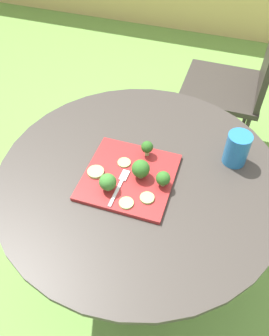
{
  "coord_description": "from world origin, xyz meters",
  "views": [
    {
      "loc": [
        0.22,
        -0.73,
        1.61
      ],
      "look_at": [
        -0.01,
        -0.01,
        0.77
      ],
      "focal_mm": 37.31,
      "sensor_mm": 36.0,
      "label": 1
    }
  ],
  "objects_px": {
    "patio_chair": "(242,77)",
    "fork": "(120,184)",
    "salad_plate": "(129,177)",
    "drinking_glass": "(236,150)"
  },
  "relations": [
    {
      "from": "patio_chair",
      "to": "fork",
      "type": "bearing_deg",
      "value": -106.17
    },
    {
      "from": "salad_plate",
      "to": "drinking_glass",
      "type": "relative_size",
      "value": 2.46
    },
    {
      "from": "salad_plate",
      "to": "drinking_glass",
      "type": "distance_m",
      "value": 0.37
    },
    {
      "from": "patio_chair",
      "to": "fork",
      "type": "distance_m",
      "value": 1.15
    },
    {
      "from": "patio_chair",
      "to": "fork",
      "type": "relative_size",
      "value": 5.83
    },
    {
      "from": "salad_plate",
      "to": "fork",
      "type": "relative_size",
      "value": 1.88
    },
    {
      "from": "patio_chair",
      "to": "salad_plate",
      "type": "distance_m",
      "value": 1.1
    },
    {
      "from": "patio_chair",
      "to": "salad_plate",
      "type": "height_order",
      "value": "patio_chair"
    },
    {
      "from": "salad_plate",
      "to": "drinking_glass",
      "type": "bearing_deg",
      "value": 30.32
    },
    {
      "from": "salad_plate",
      "to": "fork",
      "type": "height_order",
      "value": "fork"
    }
  ]
}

